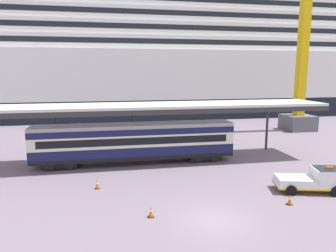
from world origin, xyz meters
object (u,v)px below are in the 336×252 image
object	(u,v)px
cruise_ship	(193,63)
service_truck	(316,179)
traffic_cone_far	(97,184)
dockside_crane	(307,8)
train_carriage	(135,141)
traffic_cone_near	(151,212)
traffic_cone_mid	(290,199)

from	to	relation	value
cruise_ship	service_truck	xyz separation A→B (m)	(-4.11, -52.21, -10.31)
traffic_cone_far	dockside_crane	distance (m)	41.56
train_carriage	service_truck	xyz separation A→B (m)	(13.31, -10.36, -1.31)
service_truck	traffic_cone_far	world-z (taller)	service_truck
dockside_crane	service_truck	bearing A→B (deg)	-120.40
train_carriage	service_truck	distance (m)	16.92
service_truck	train_carriage	bearing A→B (deg)	142.10
train_carriage	traffic_cone_far	distance (m)	7.73
traffic_cone_near	traffic_cone_mid	world-z (taller)	traffic_cone_mid
train_carriage	traffic_cone_mid	distance (m)	15.89
service_truck	traffic_cone_far	xyz separation A→B (m)	(-16.92, 3.80, -0.61)
cruise_ship	train_carriage	xyz separation A→B (m)	(-17.42, -41.85, -9.00)
service_truck	cruise_ship	bearing A→B (deg)	85.50
train_carriage	dockside_crane	size ratio (longest dim) A/B	0.34
service_truck	traffic_cone_near	bearing A→B (deg)	-171.48
traffic_cone_mid	train_carriage	bearing A→B (deg)	128.81
cruise_ship	traffic_cone_mid	bearing A→B (deg)	-97.92
traffic_cone_near	traffic_cone_far	distance (m)	6.81
traffic_cone_far	service_truck	bearing A→B (deg)	-12.65
service_truck	dockside_crane	xyz separation A→B (m)	(14.23, 24.26, 17.77)
traffic_cone_mid	traffic_cone_far	size ratio (longest dim) A/B	1.01
service_truck	traffic_cone_near	size ratio (longest dim) A/B	7.58
cruise_ship	traffic_cone_far	bearing A→B (deg)	-113.48
train_carriage	traffic_cone_mid	xyz separation A→B (m)	(9.89, -12.30, -1.92)
cruise_ship	train_carriage	distance (m)	46.22
cruise_ship	service_truck	size ratio (longest dim) A/B	25.26
train_carriage	traffic_cone_near	xyz separation A→B (m)	(-0.05, -12.36, -1.94)
traffic_cone_near	train_carriage	bearing A→B (deg)	89.77
traffic_cone_mid	cruise_ship	bearing A→B (deg)	82.08
cruise_ship	dockside_crane	world-z (taller)	dockside_crane
traffic_cone_near	dockside_crane	distance (m)	42.30
cruise_ship	service_truck	world-z (taller)	cruise_ship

